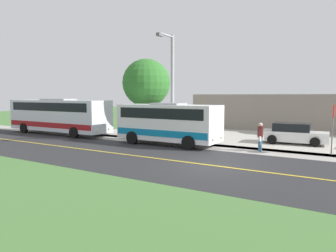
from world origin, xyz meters
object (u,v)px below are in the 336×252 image
(stop_sign, at_px, (333,121))
(parked_car_near, at_px, (294,134))
(shuttle_bus_front, at_px, (168,122))
(transit_bus_rear, at_px, (59,115))
(commercial_building, at_px, (301,111))
(tree_curbside, at_px, (146,83))
(pedestrian_with_bags, at_px, (260,136))
(street_light_pole, at_px, (171,84))

(stop_sign, bearing_deg, parked_car_near, -141.75)
(stop_sign, xyz_separation_m, parked_car_near, (-3.37, -2.66, -1.28))
(stop_sign, bearing_deg, shuttle_bus_front, -80.94)
(transit_bus_rear, distance_m, commercial_building, 24.13)
(transit_bus_rear, distance_m, stop_sign, 21.37)
(transit_bus_rear, xyz_separation_m, parked_car_near, (-4.97, 18.66, -1.02))
(stop_sign, xyz_separation_m, commercial_building, (-15.30, -4.08, -0.21))
(tree_curbside, bearing_deg, commercial_building, 144.98)
(pedestrian_with_bags, bearing_deg, parked_car_near, 164.65)
(shuttle_bus_front, height_order, parked_car_near, shuttle_bus_front)
(pedestrian_with_bags, height_order, tree_curbside, tree_curbside)
(shuttle_bus_front, bearing_deg, pedestrian_with_bags, 96.44)
(tree_curbside, bearing_deg, stop_sign, 84.65)
(parked_car_near, bearing_deg, transit_bus_rear, -75.09)
(transit_bus_rear, distance_m, pedestrian_with_bags, 17.52)
(commercial_building, bearing_deg, stop_sign, 14.95)
(transit_bus_rear, xyz_separation_m, stop_sign, (-1.60, 21.31, 0.26))
(transit_bus_rear, xyz_separation_m, commercial_building, (-16.90, 17.23, 0.05))
(shuttle_bus_front, bearing_deg, street_light_pole, 176.35)
(pedestrian_with_bags, distance_m, stop_sign, 4.06)
(transit_bus_rear, xyz_separation_m, tree_curbside, (-2.90, 7.42, 2.70))
(commercial_building, bearing_deg, parked_car_near, 6.83)
(parked_car_near, relative_size, commercial_building, 0.22)
(street_light_pole, bearing_deg, shuttle_bus_front, -3.65)
(shuttle_bus_front, bearing_deg, transit_bus_rear, -89.95)
(street_light_pole, bearing_deg, stop_sign, 97.05)
(pedestrian_with_bags, bearing_deg, shuttle_bus_front, -83.56)
(street_light_pole, relative_size, tree_curbside, 1.18)
(street_light_pole, xyz_separation_m, parked_car_near, (-4.60, 7.29, -3.48))
(tree_curbside, distance_m, commercial_building, 17.30)
(pedestrian_with_bags, bearing_deg, tree_curbside, -102.31)
(shuttle_bus_front, relative_size, commercial_building, 0.36)
(shuttle_bus_front, xyz_separation_m, stop_sign, (-1.59, 9.97, 0.38))
(stop_sign, height_order, tree_curbside, tree_curbside)
(shuttle_bus_front, distance_m, street_light_pole, 2.61)
(stop_sign, bearing_deg, tree_curbside, -95.35)
(shuttle_bus_front, distance_m, commercial_building, 17.89)
(transit_bus_rear, relative_size, street_light_pole, 1.41)
(transit_bus_rear, height_order, parked_car_near, transit_bus_rear)
(pedestrian_with_bags, relative_size, stop_sign, 0.60)
(shuttle_bus_front, relative_size, street_light_pole, 0.97)
(shuttle_bus_front, xyz_separation_m, transit_bus_rear, (0.01, -11.34, 0.12))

